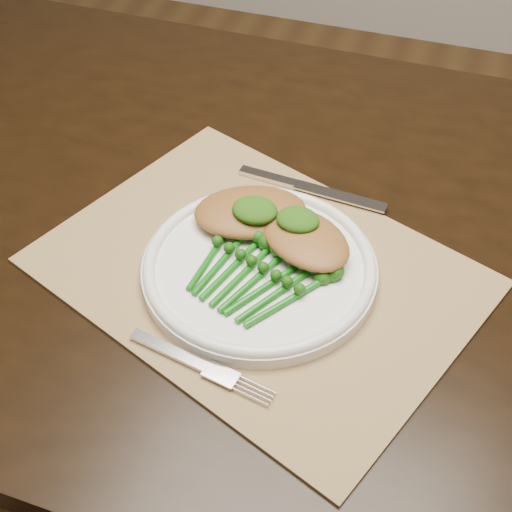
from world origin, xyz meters
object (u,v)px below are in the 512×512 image
(chicken_fillet_left, at_px, (251,212))
(dinner_plate, at_px, (259,267))
(dining_table, at_px, (291,387))
(broccolini_bundle, at_px, (248,278))
(placemat, at_px, (258,271))

(chicken_fillet_left, bearing_deg, dinner_plate, -86.61)
(dining_table, xyz_separation_m, broccolini_bundle, (-0.03, -0.14, 0.40))
(chicken_fillet_left, relative_size, broccolini_bundle, 0.74)
(dining_table, distance_m, broccolini_bundle, 0.42)
(placemat, relative_size, dinner_plate, 1.77)
(chicken_fillet_left, height_order, broccolini_bundle, chicken_fillet_left)
(placemat, bearing_deg, dining_table, 97.18)
(broccolini_bundle, bearing_deg, dinner_plate, 100.60)
(broccolini_bundle, bearing_deg, chicken_fillet_left, 127.58)
(dinner_plate, height_order, chicken_fillet_left, chicken_fillet_left)
(dinner_plate, bearing_deg, placemat, 123.74)
(dining_table, distance_m, chicken_fillet_left, 0.41)
(broccolini_bundle, bearing_deg, dining_table, 99.51)
(dining_table, relative_size, dinner_plate, 5.70)
(dining_table, xyz_separation_m, chicken_fillet_left, (-0.06, -0.04, 0.41))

